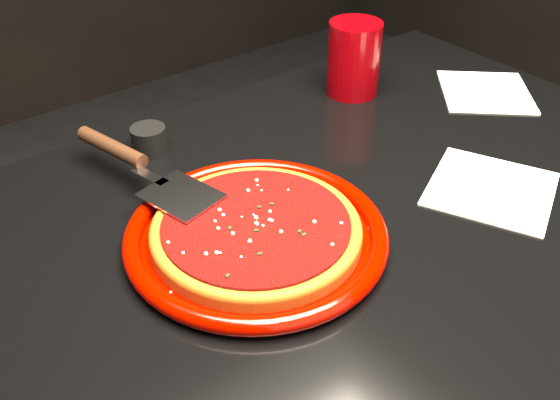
% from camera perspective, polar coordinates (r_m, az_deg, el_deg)
% --- Properties ---
extents(plate, '(0.38, 0.38, 0.02)m').
position_cam_1_polar(plate, '(0.76, -2.18, -3.19)').
color(plate, '#790400').
rests_on(plate, table).
extents(pizza_crust, '(0.30, 0.30, 0.01)m').
position_cam_1_polar(pizza_crust, '(0.76, -2.19, -2.97)').
color(pizza_crust, brown).
rests_on(pizza_crust, plate).
extents(pizza_crust_rim, '(0.30, 0.30, 0.02)m').
position_cam_1_polar(pizza_crust_rim, '(0.75, -2.20, -2.59)').
color(pizza_crust_rim, brown).
rests_on(pizza_crust_rim, plate).
extents(pizza_sauce, '(0.27, 0.27, 0.01)m').
position_cam_1_polar(pizza_sauce, '(0.75, -2.21, -2.32)').
color(pizza_sauce, maroon).
rests_on(pizza_sauce, plate).
extents(parmesan_dusting, '(0.22, 0.22, 0.01)m').
position_cam_1_polar(parmesan_dusting, '(0.74, -2.22, -1.93)').
color(parmesan_dusting, '#F6EBBD').
rests_on(parmesan_dusting, plate).
extents(basil_flecks, '(0.20, 0.20, 0.00)m').
position_cam_1_polar(basil_flecks, '(0.75, -2.22, -1.98)').
color(basil_flecks, black).
rests_on(basil_flecks, plate).
extents(pizza_server, '(0.16, 0.32, 0.02)m').
position_cam_1_polar(pizza_server, '(0.85, -12.28, 3.00)').
color(pizza_server, '#AFB1B6').
rests_on(pizza_server, plate).
extents(cup, '(0.11, 0.11, 0.13)m').
position_cam_1_polar(cup, '(1.09, 6.77, 12.73)').
color(cup, '#7C0206').
rests_on(cup, table).
extents(napkin_a, '(0.21, 0.21, 0.00)m').
position_cam_1_polar(napkin_a, '(0.90, 18.73, 0.98)').
color(napkin_a, white).
rests_on(napkin_a, table).
extents(napkin_b, '(0.22, 0.22, 0.00)m').
position_cam_1_polar(napkin_b, '(1.17, 18.28, 9.38)').
color(napkin_b, white).
rests_on(napkin_b, table).
extents(ramekin, '(0.07, 0.07, 0.04)m').
position_cam_1_polar(ramekin, '(0.95, -11.88, 5.42)').
color(ramekin, black).
rests_on(ramekin, table).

